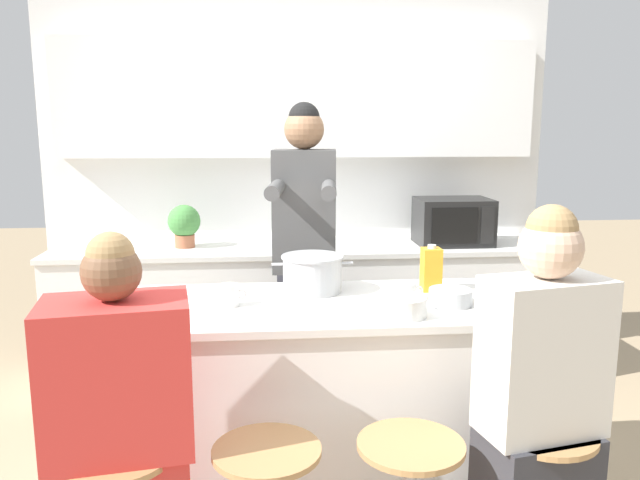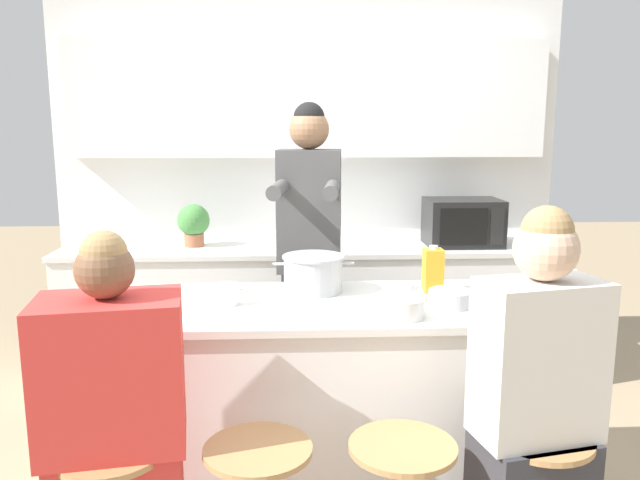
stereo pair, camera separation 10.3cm
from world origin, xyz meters
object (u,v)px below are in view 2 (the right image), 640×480
at_px(microwave, 463,222).
at_px(cooking_pot, 313,273).
at_px(person_cooking, 309,271).
at_px(coffee_cup_near, 229,294).
at_px(banana_bunch, 121,313).
at_px(kitchen_island, 321,406).
at_px(person_seated_near, 534,432).
at_px(juice_carton, 433,270).
at_px(fruit_bowl, 399,307).
at_px(person_wrapped_blanket, 116,448).
at_px(coffee_cup_far, 407,293).
at_px(potted_plant, 194,223).

bearing_deg(microwave, cooking_pot, -129.95).
height_order(person_cooking, coffee_cup_near, person_cooking).
bearing_deg(banana_bunch, coffee_cup_near, 21.45).
bearing_deg(kitchen_island, person_seated_near, -41.53).
distance_m(person_seated_near, juice_carton, 0.86).
distance_m(fruit_bowl, microwave, 1.71).
relative_size(person_wrapped_blanket, microwave, 2.90).
bearing_deg(banana_bunch, microwave, 41.54).
bearing_deg(person_wrapped_blanket, cooking_pot, 40.59).
height_order(kitchen_island, cooking_pot, cooking_pot).
distance_m(coffee_cup_far, microwave, 1.50).
height_order(coffee_cup_near, coffee_cup_far, coffee_cup_near).
bearing_deg(person_wrapped_blanket, person_cooking, 53.81).
xyz_separation_m(person_seated_near, coffee_cup_near, (-1.06, 0.58, 0.33)).
bearing_deg(coffee_cup_far, cooking_pot, 154.48).
relative_size(person_wrapped_blanket, coffee_cup_near, 11.96).
relative_size(coffee_cup_far, microwave, 0.24).
height_order(kitchen_island, juice_carton, juice_carton).
height_order(banana_bunch, potted_plant, potted_plant).
bearing_deg(coffee_cup_far, person_cooking, 119.03).
xyz_separation_m(fruit_bowl, coffee_cup_near, (-0.67, 0.19, 0.01)).
bearing_deg(microwave, potted_plant, 178.55).
bearing_deg(potted_plant, microwave, -1.45).
bearing_deg(juice_carton, fruit_bowl, -120.31).
bearing_deg(kitchen_island, potted_plant, 117.44).
distance_m(person_seated_near, coffee_cup_near, 1.25).
bearing_deg(coffee_cup_near, juice_carton, 10.98).
height_order(fruit_bowl, coffee_cup_far, same).
relative_size(person_cooking, potted_plant, 6.64).
relative_size(person_seated_near, juice_carton, 6.82).
bearing_deg(kitchen_island, juice_carton, 16.49).
bearing_deg(coffee_cup_near, cooking_pot, 29.58).
relative_size(person_seated_near, banana_bunch, 10.26).
bearing_deg(coffee_cup_far, banana_bunch, -171.31).
xyz_separation_m(person_cooking, potted_plant, (-0.70, 0.72, 0.15)).
xyz_separation_m(kitchen_island, banana_bunch, (-0.77, -0.18, 0.48)).
relative_size(person_wrapped_blanket, person_seated_near, 0.95).
bearing_deg(banana_bunch, potted_plant, 88.59).
xyz_separation_m(coffee_cup_near, banana_bunch, (-0.39, -0.15, -0.03)).
xyz_separation_m(cooking_pot, coffee_cup_far, (0.38, -0.18, -0.04)).
bearing_deg(person_seated_near, coffee_cup_near, 139.48).
bearing_deg(person_cooking, coffee_cup_near, -110.39).
height_order(person_seated_near, potted_plant, person_seated_near).
relative_size(kitchen_island, coffee_cup_near, 15.63).
xyz_separation_m(person_wrapped_blanket, person_seated_near, (1.37, 0.00, 0.02)).
bearing_deg(person_wrapped_blanket, potted_plant, 82.24).
distance_m(kitchen_island, cooking_pot, 0.57).
height_order(person_seated_near, coffee_cup_far, person_seated_near).
xyz_separation_m(person_wrapped_blanket, potted_plant, (-0.04, 2.01, 0.42)).
bearing_deg(microwave, juice_carton, -111.08).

